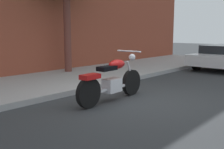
{
  "coord_description": "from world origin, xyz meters",
  "views": [
    {
      "loc": [
        -5.21,
        -3.55,
        1.62
      ],
      "look_at": [
        -0.48,
        0.54,
        0.63
      ],
      "focal_mm": 43.72,
      "sensor_mm": 36.0,
      "label": 1
    }
  ],
  "objects": [
    {
      "name": "motorcycle",
      "position": [
        -0.49,
        0.54,
        0.47
      ],
      "size": [
        2.23,
        0.7,
        1.15
      ],
      "color": "black",
      "rests_on": "ground"
    },
    {
      "name": "ground_plane",
      "position": [
        0.0,
        0.0,
        0.0
      ],
      "size": [
        60.0,
        60.0,
        0.0
      ],
      "primitive_type": "plane",
      "color": "#303335"
    },
    {
      "name": "sidewalk",
      "position": [
        0.0,
        3.29,
        0.07
      ],
      "size": [
        21.12,
        3.26,
        0.14
      ],
      "primitive_type": "cube",
      "color": "#A0A0A0",
      "rests_on": "ground"
    }
  ]
}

